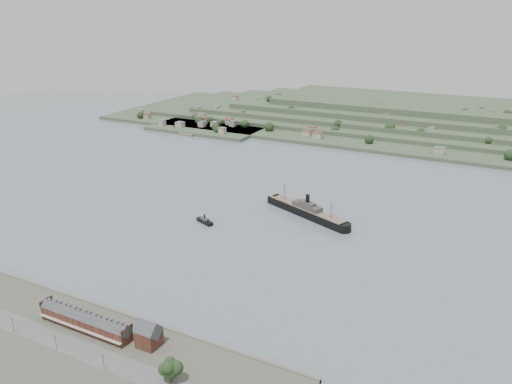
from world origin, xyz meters
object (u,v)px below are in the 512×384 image
at_px(terrace_row, 85,320).
at_px(tugboat, 205,221).
at_px(gabled_building, 149,334).
at_px(fig_tree, 170,369).
at_px(steamship, 304,210).

bearing_deg(terrace_row, tugboat, 98.15).
relative_size(gabled_building, fig_tree, 1.21).
distance_m(gabled_building, fig_tree, 29.45).
relative_size(terrace_row, steamship, 0.65).
bearing_deg(steamship, gabled_building, -91.01).
xyz_separation_m(gabled_building, tugboat, (-58.16, 140.28, -6.38)).
bearing_deg(terrace_row, fig_tree, -10.95).
xyz_separation_m(steamship, tugboat, (-61.52, -50.59, -2.20)).
bearing_deg(gabled_building, terrace_row, -173.88).
distance_m(gabled_building, steamship, 190.95).
bearing_deg(gabled_building, tugboat, 112.52).
distance_m(tugboat, fig_tree, 177.07).
height_order(terrace_row, fig_tree, fig_tree).
relative_size(gabled_building, tugboat, 0.83).
height_order(terrace_row, tugboat, terrace_row).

